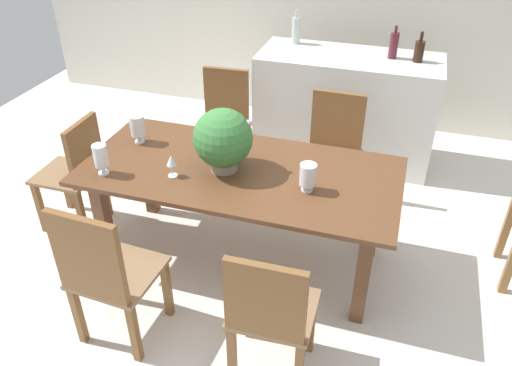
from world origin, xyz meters
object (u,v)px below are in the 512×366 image
chair_near_left (105,272)px  wine_bottle_clear (296,30)px  crystal_vase_center_near (101,157)px  flower_centerpiece (223,139)px  wine_glass (171,161)px  dining_table (240,183)px  chair_head_end (76,170)px  crystal_vase_left (308,175)px  wine_bottle_amber (419,51)px  chair_far_left (223,125)px  chair_near_right (269,313)px  chair_far_right (333,145)px  kitchen_counter (345,108)px  crystal_vase_right (138,126)px  wine_bottle_dark (394,45)px

chair_near_left → wine_bottle_clear: wine_bottle_clear is taller
crystal_vase_center_near → flower_centerpiece: bearing=21.3°
crystal_vase_center_near → wine_glass: bearing=13.8°
dining_table → flower_centerpiece: 0.35m
flower_centerpiece → crystal_vase_center_near: bearing=-158.7°
chair_head_end → crystal_vase_left: (1.77, -0.11, 0.36)m
crystal_vase_center_near → wine_bottle_amber: (1.83, 2.06, 0.20)m
dining_table → chair_near_left: 1.05m
chair_far_left → wine_glass: (0.09, -1.15, 0.32)m
chair_near_right → flower_centerpiece: bearing=-58.5°
crystal_vase_left → chair_near_left: bearing=-138.9°
dining_table → crystal_vase_left: (0.47, -0.11, 0.22)m
chair_head_end → flower_centerpiece: bearing=88.2°
dining_table → crystal_vase_center_near: (-0.82, -0.31, 0.24)m
chair_far_right → wine_glass: chair_far_right is taller
chair_near_right → chair_near_left: (-0.95, -0.02, 0.03)m
chair_far_right → kitchen_counter: 0.79m
chair_head_end → chair_far_left: bearing=138.7°
chair_near_left → crystal_vase_right: bearing=-69.4°
crystal_vase_right → wine_bottle_dark: bearing=45.7°
chair_far_left → chair_near_left: bearing=-93.2°
wine_bottle_clear → chair_near_left: bearing=-97.5°
chair_near_left → kitchen_counter: size_ratio=0.62×
crystal_vase_left → kitchen_counter: kitchen_counter is taller
chair_near_left → crystal_vase_center_near: size_ratio=4.79×
dining_table → chair_near_right: chair_near_right is taller
crystal_vase_left → wine_bottle_amber: bearing=74.0°
dining_table → kitchen_counter: 1.78m
crystal_vase_center_near → chair_far_right: bearing=43.7°
chair_far_right → wine_bottle_amber: bearing=58.4°
chair_near_right → wine_bottle_amber: size_ratio=3.64×
chair_near_left → kitchen_counter: bearing=-105.6°
chair_near_right → crystal_vase_center_near: 1.47m
crystal_vase_right → wine_bottle_amber: bearing=41.7°
chair_far_left → chair_head_end: 1.25m
chair_near_left → wine_bottle_dark: 3.04m
dining_table → flower_centerpiece: size_ratio=4.94×
flower_centerpiece → wine_bottle_dark: (0.89, 1.80, 0.13)m
chair_near_left → wine_bottle_dark: wine_bottle_dark is taller
chair_far_right → chair_near_left: (-0.95, -1.86, 0.02)m
chair_near_right → wine_bottle_clear: 2.95m
crystal_vase_left → kitchen_counter: size_ratio=0.11×
wine_glass → wine_bottle_clear: wine_bottle_clear is taller
dining_table → wine_bottle_clear: size_ratio=6.87×
chair_far_right → wine_bottle_dark: 1.07m
dining_table → wine_glass: 0.49m
chair_head_end → wine_glass: (0.91, -0.21, 0.36)m
dining_table → chair_near_left: bearing=-116.9°
crystal_vase_left → wine_bottle_amber: size_ratio=0.72×
kitchen_counter → wine_bottle_clear: wine_bottle_clear is taller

